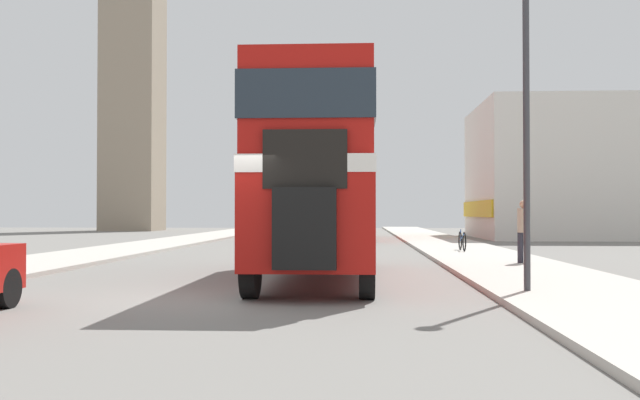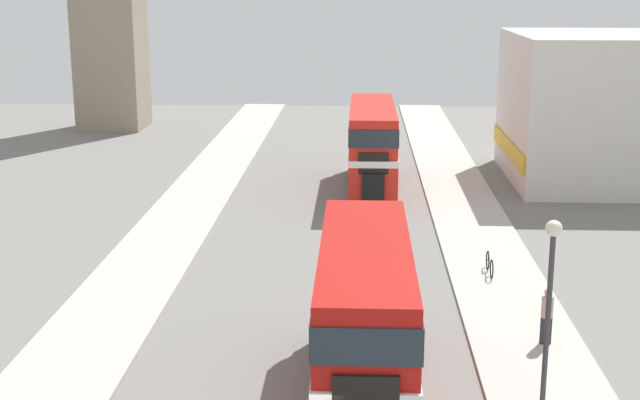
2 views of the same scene
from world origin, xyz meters
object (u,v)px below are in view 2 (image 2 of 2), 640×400
at_px(pedestrian_walking, 547,313).
at_px(bicycle_on_pavement, 490,264).
at_px(bus_distant, 372,141).
at_px(double_decker_bus, 365,310).
at_px(street_lamp, 548,310).

bearing_deg(pedestrian_walking, bicycle_on_pavement, 96.72).
xyz_separation_m(bus_distant, bicycle_on_pavement, (4.28, -13.90, -2.18)).
relative_size(double_decker_bus, street_lamp, 1.63).
relative_size(bus_distant, bicycle_on_pavement, 5.94).
relative_size(pedestrian_walking, street_lamp, 0.30).
height_order(bus_distant, street_lamp, street_lamp).
distance_m(bus_distant, bicycle_on_pavement, 14.71).
xyz_separation_m(double_decker_bus, bicycle_on_pavement, (4.76, 10.44, -2.12)).
bearing_deg(bus_distant, pedestrian_walking, -76.14).
height_order(bicycle_on_pavement, street_lamp, street_lamp).
distance_m(bus_distant, pedestrian_walking, 21.16).
distance_m(double_decker_bus, bus_distant, 24.35).
xyz_separation_m(pedestrian_walking, street_lamp, (-1.59, -7.18, 2.84)).
height_order(pedestrian_walking, bicycle_on_pavement, pedestrian_walking).
bearing_deg(bicycle_on_pavement, street_lamp, -93.37).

